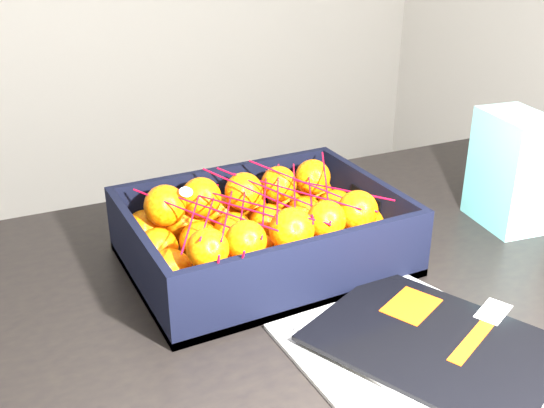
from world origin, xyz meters
name	(u,v)px	position (x,y,z in m)	size (l,w,h in m)	color
table	(340,328)	(0.13, -0.23, 0.65)	(1.23, 0.85, 0.75)	black
magazine_stack	(423,350)	(0.11, -0.43, 0.76)	(0.32, 0.34, 0.02)	silver
produce_crate	(263,243)	(0.04, -0.14, 0.78)	(0.39, 0.30, 0.11)	brown
clementine_heap	(262,229)	(0.04, -0.14, 0.81)	(0.38, 0.28, 0.11)	#FC6B05
mesh_net	(260,202)	(0.03, -0.15, 0.85)	(0.33, 0.26, 0.10)	red
retail_carton	(511,170)	(0.47, -0.21, 0.85)	(0.09, 0.13, 0.19)	white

